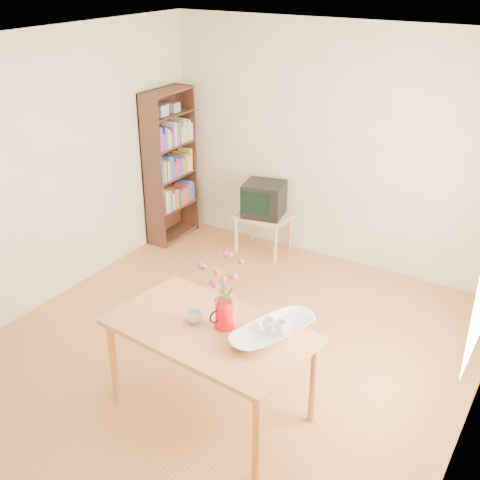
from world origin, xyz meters
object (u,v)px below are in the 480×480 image
Objects in this scene: pitcher at (224,315)px; bowl at (273,310)px; television at (265,198)px; table at (210,337)px; mug at (194,317)px.

pitcher is 0.50× the size of bowl.
bowl is at bearing 32.62° from pitcher.
bowl is (0.35, 0.08, 0.11)m from pitcher.
table is at bearing -81.39° from television.
table is at bearing 179.24° from mug.
table is 2.98× the size of television.
bowl is 2.84m from television.
pitcher is 2.75m from television.
bowl is at bearing -72.15° from television.
mug is at bearing -144.36° from pitcher.
table is 6.85× the size of pitcher.
bowl is at bearing 25.53° from table.
mug is at bearing -84.05° from television.
mug is at bearing -177.09° from table.
mug is 0.61m from bowl.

